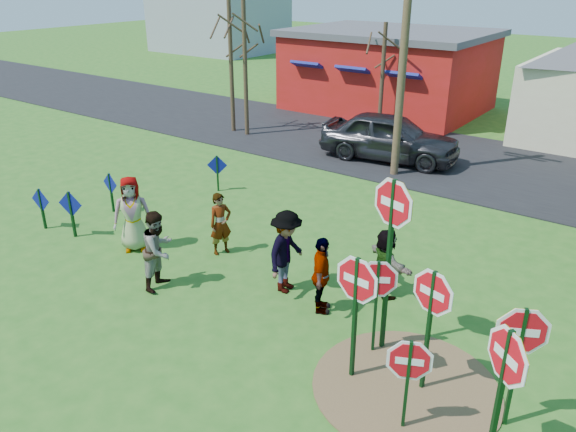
# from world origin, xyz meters

# --- Properties ---
(ground) EXTENTS (120.00, 120.00, 0.00)m
(ground) POSITION_xyz_m (0.00, 0.00, 0.00)
(ground) COLOR #275F1B
(ground) RESTS_ON ground
(road) EXTENTS (120.00, 7.50, 0.04)m
(road) POSITION_xyz_m (0.00, 11.50, 0.02)
(road) COLOR black
(road) RESTS_ON ground
(dirt_patch) EXTENTS (3.20, 3.20, 0.03)m
(dirt_patch) POSITION_xyz_m (4.50, -1.00, 0.01)
(dirt_patch) COLOR brown
(dirt_patch) RESTS_ON ground
(red_building) EXTENTS (9.40, 7.69, 3.90)m
(red_building) POSITION_xyz_m (-5.50, 17.99, 1.97)
(red_building) COLOR #A01910
(red_building) RESTS_ON ground
(distant_building) EXTENTS (10.00, 8.00, 8.00)m
(distant_building) POSITION_xyz_m (-28.00, 30.00, 4.00)
(distant_building) COLOR #8C939E
(distant_building) RESTS_ON ground
(stop_sign_a) EXTENTS (1.10, 0.13, 2.49)m
(stop_sign_a) POSITION_xyz_m (3.60, -1.29, 1.72)
(stop_sign_a) COLOR black
(stop_sign_a) RESTS_ON ground
(stop_sign_b) EXTENTS (1.13, 0.37, 3.53)m
(stop_sign_b) POSITION_xyz_m (3.65, -0.24, 2.59)
(stop_sign_b) COLOR black
(stop_sign_b) RESTS_ON ground
(stop_sign_c) EXTENTS (1.01, 0.30, 2.41)m
(stop_sign_c) POSITION_xyz_m (4.73, -0.85, 1.67)
(stop_sign_c) COLOR black
(stop_sign_c) RESTS_ON ground
(stop_sign_d) EXTENTS (0.96, 0.51, 2.27)m
(stop_sign_d) POSITION_xyz_m (6.12, -0.85, 1.59)
(stop_sign_d) COLOR black
(stop_sign_d) RESTS_ON ground
(stop_sign_e) EXTENTS (0.86, 0.42, 1.74)m
(stop_sign_e) POSITION_xyz_m (4.85, -1.86, 1.16)
(stop_sign_e) COLOR black
(stop_sign_e) RESTS_ON ground
(stop_sign_f) EXTENTS (0.88, 0.73, 2.48)m
(stop_sign_f) POSITION_xyz_m (6.16, -1.83, 1.75)
(stop_sign_f) COLOR black
(stop_sign_f) RESTS_ON ground
(stop_sign_g) EXTENTS (0.85, 0.53, 2.03)m
(stop_sign_g) POSITION_xyz_m (3.56, -0.43, 1.38)
(stop_sign_g) COLOR black
(stop_sign_g) RESTS_ON ground
(blue_diamond_a) EXTENTS (0.67, 0.10, 1.18)m
(blue_diamond_a) POSITION_xyz_m (-6.37, -0.90, 0.72)
(blue_diamond_a) COLOR black
(blue_diamond_a) RESTS_ON ground
(blue_diamond_b) EXTENTS (0.69, 0.23, 1.30)m
(blue_diamond_b) POSITION_xyz_m (-5.25, -0.73, 0.80)
(blue_diamond_b) COLOR black
(blue_diamond_b) RESTS_ON ground
(blue_diamond_c) EXTENTS (0.64, 0.06, 1.20)m
(blue_diamond_c) POSITION_xyz_m (-5.81, 0.97, 0.74)
(blue_diamond_c) COLOR black
(blue_diamond_c) RESTS_ON ground
(blue_diamond_d) EXTENTS (0.56, 0.36, 1.20)m
(blue_diamond_d) POSITION_xyz_m (-4.46, 4.06, 0.73)
(blue_diamond_d) COLOR black
(blue_diamond_d) RESTS_ON ground
(person_a) EXTENTS (1.11, 1.11, 1.95)m
(person_a) POSITION_xyz_m (-3.36, -0.24, 0.97)
(person_a) COLOR #3C4F8D
(person_a) RESTS_ON ground
(person_b) EXTENTS (0.57, 0.68, 1.60)m
(person_b) POSITION_xyz_m (-1.43, 0.89, 0.80)
(person_b) COLOR #266C55
(person_b) RESTS_ON ground
(person_c) EXTENTS (0.88, 1.02, 1.82)m
(person_c) POSITION_xyz_m (-1.42, -1.13, 0.91)
(person_c) COLOR brown
(person_c) RESTS_ON ground
(person_d) EXTENTS (0.86, 1.31, 1.90)m
(person_d) POSITION_xyz_m (0.95, 0.39, 0.95)
(person_d) COLOR #323237
(person_d) RESTS_ON ground
(person_e) EXTENTS (0.82, 1.06, 1.68)m
(person_e) POSITION_xyz_m (2.03, 0.13, 0.84)
(person_e) COLOR #462750
(person_e) RESTS_ON ground
(person_f) EXTENTS (1.49, 1.15, 1.57)m
(person_f) POSITION_xyz_m (2.80, 1.48, 0.79)
(person_f) COLOR #19482F
(person_f) RESTS_ON ground
(suv) EXTENTS (5.34, 2.73, 1.74)m
(suv) POSITION_xyz_m (-1.46, 10.19, 0.91)
(suv) COLOR #313236
(suv) RESTS_ON road
(utility_pole) EXTENTS (2.09, 0.27, 8.54)m
(utility_pole) POSITION_xyz_m (-0.56, 8.84, 4.49)
(utility_pole) COLOR #4C3823
(utility_pole) RESTS_ON ground
(bare_tree_west) EXTENTS (1.80, 1.80, 5.62)m
(bare_tree_west) POSITION_xyz_m (-8.02, 9.79, 3.64)
(bare_tree_west) COLOR #382819
(bare_tree_west) RESTS_ON ground
(bare_tree_east) EXTENTS (1.80, 1.80, 4.60)m
(bare_tree_east) POSITION_xyz_m (-3.76, 13.83, 2.98)
(bare_tree_east) COLOR #382819
(bare_tree_east) RESTS_ON ground
(bare_tree_mid) EXTENTS (1.80, 1.80, 5.50)m
(bare_tree_mid) POSITION_xyz_m (-8.91, 9.91, 3.56)
(bare_tree_mid) COLOR #382819
(bare_tree_mid) RESTS_ON ground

